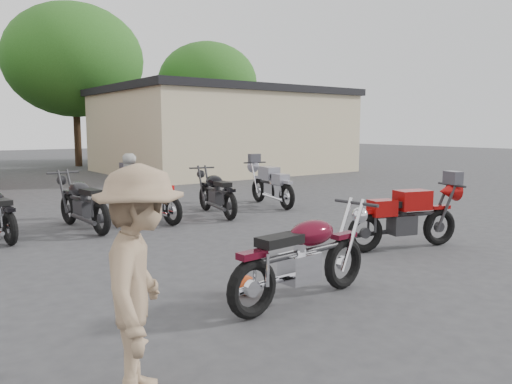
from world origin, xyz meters
TOP-DOWN VIEW (x-y plane):
  - ground at (0.00, 0.00)m, footprint 90.00×90.00m
  - stucco_building at (8.50, 15.00)m, footprint 10.00×8.00m
  - tree_2 at (4.00, 22.00)m, footprint 7.04×7.04m
  - tree_3 at (12.00, 22.00)m, footprint 6.08×6.08m
  - vintage_motorcycle at (-0.36, -0.58)m, footprint 2.13×0.85m
  - sportbike at (2.73, 0.33)m, footprint 2.14×1.22m
  - helmet at (-0.77, 0.02)m, footprint 0.34×0.34m
  - person_light at (-0.23, 4.93)m, footprint 0.82×0.69m
  - person_tan at (-2.72, -1.39)m, footprint 1.13×1.31m
  - row_bike_3 at (-1.10, 5.14)m, footprint 0.89×2.15m
  - row_bike_4 at (0.38, 5.18)m, footprint 0.98×2.05m
  - row_bike_5 at (1.92, 4.99)m, footprint 0.99×2.10m
  - row_bike_6 at (3.82, 5.34)m, footprint 1.01×2.16m

SIDE VIEW (x-z plane):
  - ground at x=0.00m, z-range 0.00..0.00m
  - helmet at x=-0.77m, z-range 0.00..0.24m
  - row_bike_4 at x=0.38m, z-range 0.00..1.14m
  - row_bike_5 at x=1.92m, z-range 0.00..1.17m
  - sportbike at x=2.73m, z-range 0.00..1.18m
  - row_bike_6 at x=3.82m, z-range 0.00..1.21m
  - vintage_motorcycle at x=-0.36m, z-range 0.00..1.21m
  - row_bike_3 at x=-1.10m, z-range 0.00..1.22m
  - person_light at x=-0.23m, z-range 0.00..1.50m
  - person_tan at x=-2.72m, z-range 0.00..1.75m
  - stucco_building at x=8.50m, z-range 0.00..3.50m
  - tree_3 at x=12.00m, z-range 0.00..7.60m
  - tree_2 at x=4.00m, z-range 0.00..8.80m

